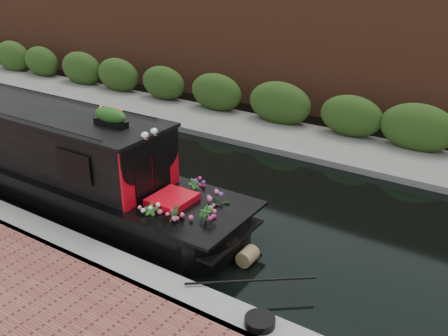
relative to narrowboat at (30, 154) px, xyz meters
The scene contains 8 objects.
ground 3.38m from the narrowboat, 32.88° to the left, with size 80.00×80.00×0.00m, color black.
near_bank_coping 3.24m from the narrowboat, 28.61° to the right, with size 40.00×0.60×0.50m, color gray.
far_bank_path 6.64m from the narrowboat, 65.19° to the left, with size 40.00×2.40×0.34m, color slate.
far_hedge 7.46m from the narrowboat, 68.11° to the left, with size 40.00×1.10×2.80m, color #264216.
far_brick_wall 9.44m from the narrowboat, 72.88° to the left, with size 40.00×1.00×8.00m, color brown.
narrowboat is the anchor object (origin of this frame).
rope_fender 5.91m from the narrowboat, ahead, with size 0.30×0.30×0.36m, color brown.
coiled_mooring_rope 7.15m from the narrowboat, 12.19° to the right, with size 0.44×0.44×0.12m, color black.
Camera 1 is at (6.83, -8.19, 5.10)m, focal length 40.00 mm.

